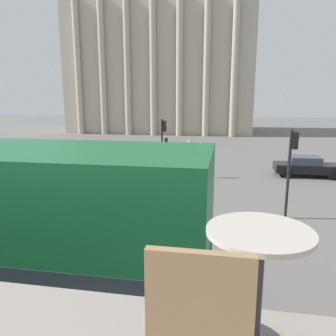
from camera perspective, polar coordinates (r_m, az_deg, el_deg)
The scene contains 10 objects.
cafe_dining_table at distance 2.00m, azimuth 15.42°, elevation -15.49°, with size 0.60×0.60×0.73m.
cafe_chair_0 at distance 1.50m, azimuth 5.66°, elevation -26.04°, with size 0.40×0.40×0.91m.
plaza_building_left at distance 54.83m, azimuth -1.01°, elevation 18.73°, with size 28.67×14.05×23.36m.
traffic_light_near at distance 14.56m, azimuth 20.67°, elevation 1.07°, with size 0.42×0.24×3.82m.
traffic_light_mid at distance 21.24m, azimuth -0.86°, elevation 4.95°, with size 0.42×0.24×3.81m.
car_black at distance 23.63m, azimuth 22.97°, elevation 0.32°, with size 4.20×1.93×1.35m.
pedestrian_white at distance 29.80m, azimuth 3.76°, elevation 3.82°, with size 0.32×0.32×1.59m.
pedestrian_yellow at distance 26.91m, azimuth -10.61°, elevation 3.02°, with size 0.32×0.32×1.75m.
pedestrian_black at distance 29.97m, azimuth -0.34°, elevation 4.19°, with size 0.32×0.32×1.83m.
pedestrian_grey at distance 26.69m, azimuth 1.14°, elevation 2.92°, with size 0.32×0.32×1.58m.
Camera 1 is at (0.96, -2.12, 5.00)m, focal length 35.00 mm.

